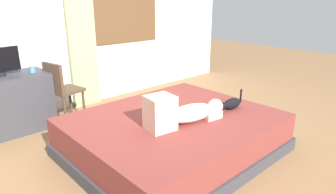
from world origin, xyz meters
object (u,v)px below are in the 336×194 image
(person_lying, at_px, (183,112))
(chair_by_desk, at_px, (61,88))
(desk, at_px, (13,103))
(cup, at_px, (32,69))
(bed, at_px, (174,135))
(cat, at_px, (231,104))

(person_lying, bearing_deg, chair_by_desk, 105.38)
(desk, height_order, cup, cup)
(bed, bearing_deg, desk, 121.12)
(cup, bearing_deg, bed, -65.02)
(cat, bearing_deg, cup, 125.26)
(bed, relative_size, desk, 2.39)
(desk, height_order, chair_by_desk, chair_by_desk)
(person_lying, height_order, desk, person_lying)
(person_lying, bearing_deg, cup, 111.74)
(desk, bearing_deg, cat, -50.68)
(chair_by_desk, bearing_deg, desk, 159.33)
(desk, bearing_deg, person_lying, -62.27)
(bed, xyz_separation_m, person_lying, (-0.04, -0.19, 0.33))
(cup, relative_size, chair_by_desk, 0.09)
(cat, relative_size, desk, 0.40)
(cat, distance_m, desk, 2.75)
(person_lying, xyz_separation_m, desk, (-1.06, 2.02, -0.18))
(desk, relative_size, chair_by_desk, 1.05)
(cup, xyz_separation_m, chair_by_desk, (0.28, -0.15, -0.27))
(cat, bearing_deg, bed, 155.43)
(bed, distance_m, person_lying, 0.39)
(bed, bearing_deg, chair_by_desk, 108.48)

